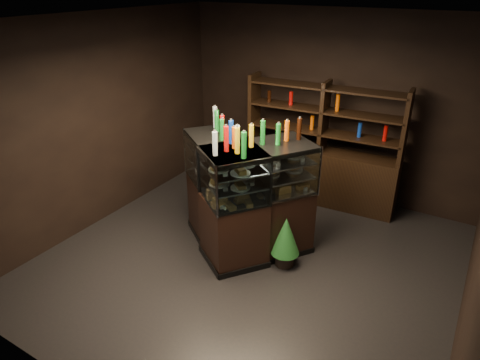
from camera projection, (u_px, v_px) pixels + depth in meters
name	position (u px, v px, depth m)	size (l,w,h in m)	color
ground	(250.00, 260.00, 5.68)	(5.00, 5.00, 0.00)	black
room_shell	(252.00, 119.00, 4.84)	(5.02, 5.02, 3.01)	black
display_case	(241.00, 216.00, 5.71)	(1.92, 1.57, 1.55)	black
food_display	(241.00, 171.00, 5.42)	(1.47, 1.15, 0.47)	#CB9049
bottles_top	(241.00, 133.00, 5.20)	(1.29, 1.02, 0.30)	#147223
potted_conifer	(286.00, 235.00, 5.40)	(0.37, 0.37, 0.79)	black
back_shelving	(320.00, 167.00, 6.94)	(2.47, 0.57, 2.00)	black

